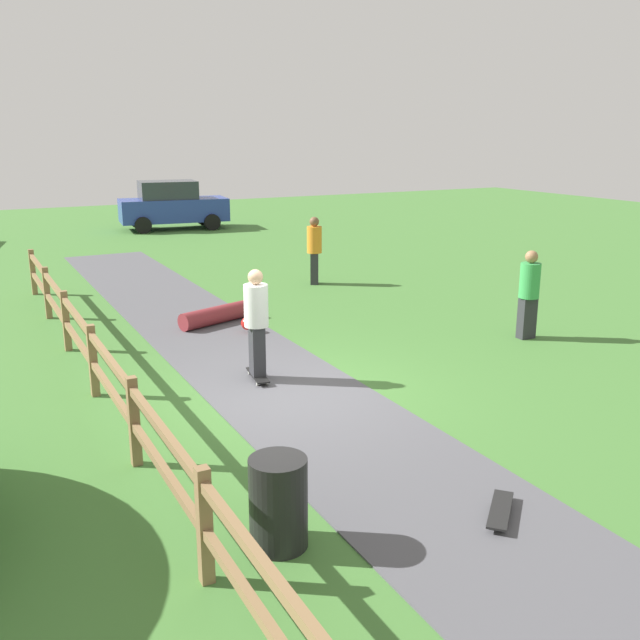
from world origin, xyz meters
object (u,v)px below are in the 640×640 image
at_px(skater_fallen, 219,316).
at_px(skater_riding, 256,319).
at_px(skateboard_loose, 500,510).
at_px(bystander_orange, 314,247).
at_px(trash_bin, 278,503).
at_px(parked_car_blue, 172,205).
at_px(bystander_green, 529,291).

bearing_deg(skater_fallen, skater_riding, -99.63).
bearing_deg(skateboard_loose, skater_riding, 96.83).
relative_size(skater_fallen, bystander_orange, 0.98).
distance_m(trash_bin, parked_car_blue, 23.35).
bearing_deg(parked_car_blue, skateboard_loose, -98.18).
height_order(skater_riding, skater_fallen, skater_riding).
bearing_deg(trash_bin, skater_riding, 69.83).
height_order(skater_riding, bystander_orange, skater_riding).
distance_m(skater_riding, bystander_orange, 7.45).
height_order(trash_bin, skater_fallen, trash_bin).
bearing_deg(skater_riding, parked_car_blue, 77.82).
xyz_separation_m(skater_riding, skater_fallen, (0.59, 3.46, -0.81)).
distance_m(skater_fallen, bystander_orange, 4.56).
bearing_deg(bystander_green, skater_riding, 178.46).
relative_size(bystander_green, parked_car_blue, 0.39).
height_order(trash_bin, bystander_green, bystander_green).
xyz_separation_m(trash_bin, bystander_orange, (5.79, 10.58, 0.51)).
relative_size(bystander_orange, parked_car_blue, 0.40).
height_order(trash_bin, bystander_orange, bystander_orange).
xyz_separation_m(skater_riding, skateboard_loose, (0.60, -5.01, -0.92)).
bearing_deg(bystander_orange, skater_riding, -124.02).
distance_m(trash_bin, skater_fallen, 8.17).
xyz_separation_m(bystander_orange, parked_car_blue, (-0.22, 12.09, 0.00)).
distance_m(bystander_green, parked_car_blue, 18.48).
xyz_separation_m(trash_bin, skater_fallen, (2.21, 7.87, -0.25)).
bearing_deg(skater_riding, bystander_green, -1.54).
relative_size(skater_fallen, parked_car_blue, 0.39).
relative_size(skateboard_loose, parked_car_blue, 0.17).
bearing_deg(parked_car_blue, skater_riding, -102.18).
xyz_separation_m(bystander_green, bystander_orange, (-1.32, 6.32, 0.02)).
relative_size(trash_bin, skateboard_loose, 1.25).
bearing_deg(parked_car_blue, trash_bin, -103.79).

